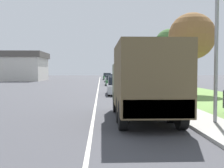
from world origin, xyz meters
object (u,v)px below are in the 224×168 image
Objects in this scene: military_truck at (144,80)px; car_nearest_ahead at (117,87)px; car_third_ahead at (110,78)px; car_fourth_ahead at (107,77)px; car_second_ahead at (112,81)px.

military_truck reaches higher than car_nearest_ahead.
car_nearest_ahead reaches higher than car_third_ahead.
military_truck reaches higher than car_third_ahead.
car_nearest_ahead is 28.68m from car_third_ahead.
car_third_ahead is at bearing 90.26° from military_truck.
military_truck is 1.48× the size of car_nearest_ahead.
car_third_ahead is at bearing 89.58° from car_nearest_ahead.
car_nearest_ahead is at bearing -90.03° from car_fourth_ahead.
car_nearest_ahead is 0.95× the size of car_second_ahead.
car_nearest_ahead is at bearing -90.67° from car_second_ahead.
car_nearest_ahead is 41.68m from car_fourth_ahead.
car_third_ahead is at bearing 89.91° from car_second_ahead.
military_truck reaches higher than car_fourth_ahead.
car_third_ahead reaches higher than car_second_ahead.
military_truck is 1.68× the size of car_fourth_ahead.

